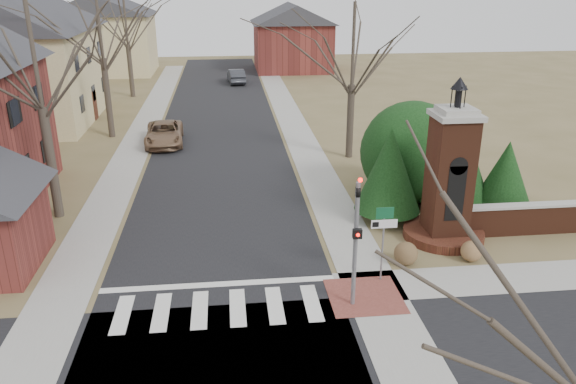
{
  "coord_description": "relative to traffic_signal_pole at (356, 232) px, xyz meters",
  "views": [
    {
      "loc": [
        0.49,
        -14.64,
        9.97
      ],
      "look_at": [
        2.81,
        6.0,
        1.86
      ],
      "focal_mm": 35.0,
      "sensor_mm": 36.0,
      "label": 1
    }
  ],
  "objects": [
    {
      "name": "ground",
      "position": [
        -4.3,
        -0.57,
        -2.59
      ],
      "size": [
        120.0,
        120.0,
        0.0
      ],
      "primitive_type": "plane",
      "color": "brown",
      "rests_on": "ground"
    },
    {
      "name": "distant_car",
      "position": [
        -2.7,
        39.85,
        -1.9
      ],
      "size": [
        1.82,
        4.26,
        1.37
      ],
      "primitive_type": "imported",
      "rotation": [
        0.0,
        0.0,
        3.23
      ],
      "color": "#36383F",
      "rests_on": "ground"
    },
    {
      "name": "bare_tree_3",
      "position": [
        3.2,
        15.43,
        4.1
      ],
      "size": [
        7.0,
        7.0,
        9.7
      ],
      "color": "#473D33",
      "rests_on": "ground"
    },
    {
      "name": "traffic_signal_pole",
      "position": [
        0.0,
        0.0,
        0.0
      ],
      "size": [
        0.28,
        0.41,
        4.5
      ],
      "color": "slate",
      "rests_on": "ground"
    },
    {
      "name": "evergreen_mid",
      "position": [
        6.2,
        7.63,
        0.01
      ],
      "size": [
        3.4,
        3.4,
        4.7
      ],
      "color": "#473D33",
      "rests_on": "ground"
    },
    {
      "name": "pickup_truck",
      "position": [
        -7.7,
        19.3,
        -1.91
      ],
      "size": [
        2.48,
        4.96,
        1.35
      ],
      "primitive_type": "imported",
      "rotation": [
        0.0,
        0.0,
        0.05
      ],
      "color": "#836247",
      "rests_on": "ground"
    },
    {
      "name": "sidewalk_left",
      "position": [
        -9.5,
        21.43,
        -2.58
      ],
      "size": [
        2.0,
        60.0,
        0.02
      ],
      "primitive_type": "cube",
      "color": "gray",
      "rests_on": "ground"
    },
    {
      "name": "bare_tree_0",
      "position": [
        -11.3,
        8.43,
        5.11
      ],
      "size": [
        8.05,
        8.05,
        11.15
      ],
      "color": "#473D33",
      "rests_on": "ground"
    },
    {
      "name": "brick_garden_wall",
      "position": [
        9.2,
        4.43,
        -1.93
      ],
      "size": [
        7.5,
        0.5,
        1.3
      ],
      "color": "#4E2617",
      "rests_on": "ground"
    },
    {
      "name": "bare_tree_2",
      "position": [
        -11.8,
        34.43,
        4.44
      ],
      "size": [
        7.35,
        7.35,
        10.19
      ],
      "color": "#473D33",
      "rests_on": "ground"
    },
    {
      "name": "sign_post",
      "position": [
        1.29,
        1.41,
        -0.64
      ],
      "size": [
        0.9,
        0.07,
        2.75
      ],
      "color": "slate",
      "rests_on": "ground"
    },
    {
      "name": "main_street",
      "position": [
        -4.3,
        21.43,
        -2.58
      ],
      "size": [
        8.0,
        70.0,
        0.01
      ],
      "primitive_type": "cube",
      "color": "black",
      "rests_on": "ground"
    },
    {
      "name": "stop_bar",
      "position": [
        -4.3,
        1.73,
        -2.58
      ],
      "size": [
        8.0,
        0.35,
        0.02
      ],
      "primitive_type": "cube",
      "color": "silver",
      "rests_on": "ground"
    },
    {
      "name": "house_distant_left",
      "position": [
        -16.31,
        47.42,
        1.66
      ],
      "size": [
        10.8,
        8.8,
        8.53
      ],
      "color": "beige",
      "rests_on": "ground"
    },
    {
      "name": "curb_apron",
      "position": [
        0.5,
        0.43,
        -2.57
      ],
      "size": [
        2.4,
        2.4,
        0.02
      ],
      "primitive_type": "cube",
      "color": "brown",
      "rests_on": "ground"
    },
    {
      "name": "evergreen_near",
      "position": [
        2.9,
        6.43,
        -0.29
      ],
      "size": [
        2.8,
        2.8,
        4.1
      ],
      "color": "#473D33",
      "rests_on": "ground"
    },
    {
      "name": "house_distant_right",
      "position": [
        3.69,
        47.42,
        1.06
      ],
      "size": [
        8.8,
        8.8,
        7.3
      ],
      "color": "maroon",
      "rests_on": "ground"
    },
    {
      "name": "sidewalk_right_main",
      "position": [
        0.9,
        21.43,
        -2.58
      ],
      "size": [
        2.0,
        60.0,
        0.02
      ],
      "primitive_type": "cube",
      "color": "gray",
      "rests_on": "ground"
    },
    {
      "name": "house_stucco_left",
      "position": [
        -17.8,
        26.42,
        2.01
      ],
      "size": [
        9.8,
        12.8,
        9.28
      ],
      "color": "beige",
      "rests_on": "ground"
    },
    {
      "name": "brick_gate_monument",
      "position": [
        4.7,
        4.42,
        -0.42
      ],
      "size": [
        3.2,
        3.2,
        6.47
      ],
      "color": "#4E2617",
      "rests_on": "ground"
    },
    {
      "name": "crosswalk_zone",
      "position": [
        -4.3,
        0.23,
        -2.58
      ],
      "size": [
        8.0,
        2.2,
        0.02
      ],
      "primitive_type": "cube",
      "color": "silver",
      "rests_on": "ground"
    },
    {
      "name": "bare_tree_1",
      "position": [
        -11.3,
        21.43,
        5.44
      ],
      "size": [
        8.4,
        8.4,
        11.64
      ],
      "color": "#473D33",
      "rests_on": "ground"
    },
    {
      "name": "dry_shrub_right",
      "position": [
        5.0,
        2.43,
        -2.19
      ],
      "size": [
        0.79,
        0.79,
        0.79
      ],
      "primitive_type": "sphere",
      "color": "brown",
      "rests_on": "ground"
    },
    {
      "name": "dry_shrub_left",
      "position": [
        2.5,
        2.43,
        -2.15
      ],
      "size": [
        0.88,
        0.88,
        0.88
      ],
      "primitive_type": "sphere",
      "color": "brown",
      "rests_on": "ground"
    },
    {
      "name": "evergreen_mass",
      "position": [
        4.7,
        8.93,
        -0.19
      ],
      "size": [
        4.8,
        4.8,
        4.8
      ],
      "primitive_type": "sphere",
      "color": "black",
      "rests_on": "ground"
    },
    {
      "name": "evergreen_far",
      "position": [
        8.2,
        6.63,
        -0.69
      ],
      "size": [
        2.4,
        2.4,
        3.3
      ],
      "color": "#473D33",
      "rests_on": "ground"
    }
  ]
}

